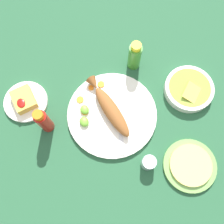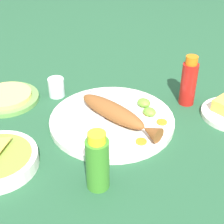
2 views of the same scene
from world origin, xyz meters
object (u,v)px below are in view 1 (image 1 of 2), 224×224
main_plate (112,114)px  fried_fish (110,108)px  hot_sauce_bottle_green (135,56)px  hot_sauce_bottle_red (44,121)px  tortilla_plate (190,166)px  fork_near (121,134)px  guacamole_bowl (189,89)px  side_plate_fries (26,102)px  salt_cup (148,163)px  fork_far (108,136)px

main_plate → fried_fish: size_ratio=1.25×
main_plate → hot_sauce_bottle_green: 0.25m
hot_sauce_bottle_red → tortilla_plate: size_ratio=0.79×
hot_sauce_bottle_red → fork_near: bearing=55.1°
fried_fish → guacamole_bowl: fried_fish is taller
hot_sauce_bottle_green → side_plate_fries: 0.48m
fried_fish → hot_sauce_bottle_red: 0.25m
hot_sauce_bottle_green → side_plate_fries: bearing=-95.8°
main_plate → tortilla_plate: size_ratio=1.78×
fork_near → hot_sauce_bottle_green: size_ratio=1.18×
side_plate_fries → guacamole_bowl: 0.67m
fork_near → salt_cup: (0.14, 0.04, 0.01)m
fork_far → salt_cup: 0.18m
fried_fish → side_plate_fries: fried_fish is taller
fork_near → salt_cup: bearing=38.8°
fried_fish → guacamole_bowl: bearing=73.9°
side_plate_fries → hot_sauce_bottle_green: bearing=84.2°
fork_far → guacamole_bowl: guacamole_bowl is taller
hot_sauce_bottle_green → guacamole_bowl: size_ratio=0.75×
fork_near → fork_far: 0.05m
fried_fish → hot_sauce_bottle_red: (-0.06, -0.24, 0.03)m
salt_cup → fork_near: bearing=-164.5°
fork_near → tortilla_plate: size_ratio=0.87×
fork_far → tortilla_plate: fork_far is taller
fork_far → salt_cup: size_ratio=3.04×
fried_fish → hot_sauce_bottle_green: size_ratio=1.90×
guacamole_bowl → main_plate: bearing=-98.8°
salt_cup → side_plate_fries: bearing=-144.4°
side_plate_fries → hot_sauce_bottle_red: bearing=16.8°
hot_sauce_bottle_green → fork_far: bearing=-45.5°
fork_near → hot_sauce_bottle_red: bearing=-101.6°
hot_sauce_bottle_red → guacamole_bowl: 0.59m
tortilla_plate → side_plate_fries: bearing=-139.0°
hot_sauce_bottle_red → side_plate_fries: bearing=-163.2°
fork_far → hot_sauce_bottle_green: 0.34m
main_plate → fork_far: size_ratio=1.92×
fried_fish → hot_sauce_bottle_green: bearing=123.0°
fried_fish → hot_sauce_bottle_green: (-0.14, 0.19, 0.03)m
fork_far → tortilla_plate: 0.33m
salt_cup → tortilla_plate: (0.08, 0.14, -0.02)m
side_plate_fries → tortilla_plate: bearing=41.0°
fried_fish → side_plate_fries: size_ratio=1.60×
hot_sauce_bottle_red → hot_sauce_bottle_green: bearing=101.4°
fried_fish → tortilla_plate: size_ratio=1.42×
main_plate → side_plate_fries: 0.36m
hot_sauce_bottle_green → tortilla_plate: hot_sauce_bottle_green is taller
fork_near → hot_sauce_bottle_red: (-0.17, -0.24, 0.05)m
fried_fish → fork_near: fried_fish is taller
salt_cup → side_plate_fries: 0.55m
fork_far → guacamole_bowl: size_ratio=0.93×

